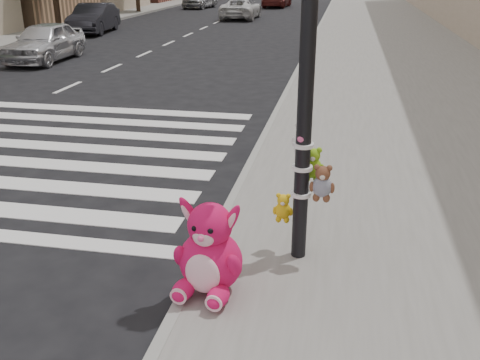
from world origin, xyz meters
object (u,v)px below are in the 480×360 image
(red_teddy, at_px, (209,284))
(car_silver_far, at_px, (45,42))
(signal_pole, at_px, (307,110))
(pink_bunny, at_px, (209,255))
(car_dark_far, at_px, (94,18))
(car_white_near, at_px, (241,9))

(red_teddy, distance_m, car_silver_far, 15.87)
(signal_pole, bearing_deg, car_silver_far, 129.42)
(pink_bunny, xyz_separation_m, car_silver_far, (-9.10, 12.95, 0.12))
(signal_pole, xyz_separation_m, car_dark_far, (-11.84, 20.05, -1.11))
(signal_pole, height_order, car_silver_far, signal_pole)
(car_dark_far, bearing_deg, car_silver_far, -83.93)
(red_teddy, bearing_deg, signal_pole, 41.83)
(pink_bunny, height_order, car_dark_far, car_dark_far)
(car_silver_far, bearing_deg, pink_bunny, -57.05)
(signal_pole, bearing_deg, car_dark_far, 120.57)
(pink_bunny, distance_m, car_silver_far, 15.83)
(pink_bunny, bearing_deg, red_teddy, -77.35)
(car_dark_far, xyz_separation_m, car_white_near, (5.72, 8.46, -0.09))
(red_teddy, distance_m, car_white_near, 29.91)
(car_dark_far, bearing_deg, signal_pole, -66.90)
(signal_pole, distance_m, car_white_near, 29.18)
(car_white_near, bearing_deg, pink_bunny, 99.55)
(red_teddy, distance_m, car_dark_far, 23.70)
(car_silver_far, height_order, car_dark_far, car_dark_far)
(red_teddy, xyz_separation_m, car_dark_far, (-11.02, 20.97, 0.46))
(signal_pole, relative_size, car_silver_far, 1.03)
(signal_pole, bearing_deg, red_teddy, -131.54)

